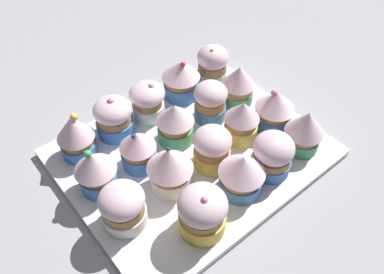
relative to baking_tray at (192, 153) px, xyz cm
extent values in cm
cube|color=#9E9EA3|center=(0.00, 0.00, -2.10)|extent=(180.00, 180.00, 3.00)
cube|color=silver|center=(0.00, 0.00, 0.00)|extent=(38.04, 31.06, 1.20)
cylinder|color=white|center=(-13.63, -10.90, 1.77)|extent=(5.36, 5.36, 2.33)
cylinder|color=#AD7F51|center=(-13.63, -10.90, 3.73)|extent=(5.12, 5.12, 1.59)
ellipsoid|color=silver|center=(-13.63, -10.90, 5.75)|extent=(5.54, 5.54, 4.10)
sphere|color=#EAD64C|center=(-13.03, -10.50, 7.71)|extent=(0.64, 0.64, 0.64)
cylinder|color=#477AC6|center=(-6.75, -11.25, 1.99)|extent=(6.06, 6.06, 2.79)
cylinder|color=#AD7F51|center=(-6.75, -11.25, 4.07)|extent=(5.56, 5.56, 1.36)
cone|color=silver|center=(-6.75, -11.25, 6.19)|extent=(6.61, 6.61, 2.89)
sphere|color=red|center=(-6.88, -10.76, 7.51)|extent=(0.86, 0.86, 0.86)
cylinder|color=white|center=(0.63, -10.62, 1.82)|extent=(5.32, 5.32, 2.44)
cylinder|color=#AD7F51|center=(0.63, -10.62, 3.71)|extent=(4.72, 4.72, 1.32)
ellipsoid|color=silver|center=(0.63, -10.62, 5.35)|extent=(5.81, 5.81, 3.26)
sphere|color=pink|center=(0.16, -10.17, 6.83)|extent=(1.00, 1.00, 1.00)
cylinder|color=#477AC6|center=(6.98, -10.74, 1.87)|extent=(5.90, 5.90, 2.54)
cylinder|color=#AD7F51|center=(6.98, -10.74, 3.75)|extent=(5.38, 5.38, 1.24)
ellipsoid|color=silver|center=(6.98, -10.74, 5.45)|extent=(5.99, 5.99, 3.58)
sphere|color=pink|center=(6.91, -10.79, 7.06)|extent=(1.17, 1.17, 1.17)
cylinder|color=#477AC6|center=(13.56, -10.47, 1.71)|extent=(5.32, 5.32, 2.22)
cylinder|color=#AD7F51|center=(13.56, -10.47, 3.49)|extent=(4.78, 4.78, 1.35)
cone|color=silver|center=(13.56, -10.47, 6.10)|extent=(5.58, 5.58, 3.86)
sphere|color=#EAD64C|center=(12.99, -10.52, 7.86)|extent=(1.09, 1.09, 1.09)
cylinder|color=#4C9E6B|center=(-13.23, -3.94, 1.74)|extent=(5.47, 5.47, 2.28)
cylinder|color=#AD7F51|center=(-13.23, -3.94, 3.57)|extent=(5.09, 5.09, 1.38)
cone|color=silver|center=(-13.23, -3.94, 6.04)|extent=(5.69, 5.69, 3.56)
cylinder|color=#477AC6|center=(-6.90, -3.77, 1.90)|extent=(5.20, 5.20, 2.61)
cylinder|color=#AD7F51|center=(-6.90, -3.77, 3.98)|extent=(4.85, 4.85, 1.55)
ellipsoid|color=silver|center=(-6.90, -3.77, 5.85)|extent=(5.40, 5.40, 3.65)
cylinder|color=#4C9E6B|center=(0.52, -3.43, 1.96)|extent=(5.56, 5.56, 2.72)
cylinder|color=#AD7F51|center=(0.52, -3.43, 4.04)|extent=(4.90, 4.90, 1.44)
cone|color=silver|center=(0.52, -3.43, 6.30)|extent=(5.88, 5.88, 3.08)
cylinder|color=#477AC6|center=(7.71, -2.84, 1.96)|extent=(5.28, 5.28, 2.71)
cylinder|color=#AD7F51|center=(7.71, -2.84, 3.88)|extent=(4.86, 4.86, 1.13)
cone|color=silver|center=(7.71, -2.84, 5.85)|extent=(5.35, 5.35, 2.81)
sphere|color=#333338|center=(8.24, -2.65, 7.16)|extent=(0.62, 0.62, 0.62)
cylinder|color=#477AC6|center=(14.48, -3.01, 1.91)|extent=(5.29, 5.29, 2.62)
cylinder|color=#AD7F51|center=(14.48, -3.01, 3.85)|extent=(4.77, 4.77, 1.27)
cone|color=silver|center=(14.48, -3.01, 6.05)|extent=(5.85, 5.85, 3.12)
sphere|color=#4CB266|center=(14.70, -3.50, 7.44)|extent=(1.12, 1.12, 1.12)
cylinder|color=#477AC6|center=(-13.53, 4.04, 1.87)|extent=(5.85, 5.85, 2.55)
cylinder|color=#AD7F51|center=(-13.53, 4.04, 3.81)|extent=(5.36, 5.36, 1.32)
cone|color=silver|center=(-13.53, 4.04, 5.98)|extent=(6.32, 6.32, 3.03)
sphere|color=pink|center=(-13.31, 3.50, 7.36)|extent=(0.97, 0.97, 0.97)
cylinder|color=#EFC651|center=(-7.65, 2.66, 1.97)|extent=(5.22, 5.22, 2.74)
cylinder|color=#AD7F51|center=(-7.65, 2.66, 4.07)|extent=(4.72, 4.72, 1.46)
cone|color=silver|center=(-7.65, 2.66, 6.33)|extent=(5.39, 5.39, 3.07)
cylinder|color=#EFC651|center=(-0.64, 3.81, 1.99)|extent=(5.46, 5.46, 2.77)
cylinder|color=#AD7F51|center=(-0.64, 3.81, 3.95)|extent=(5.02, 5.02, 1.16)
ellipsoid|color=silver|center=(-0.64, 3.81, 5.64)|extent=(5.59, 5.59, 3.70)
cylinder|color=white|center=(6.46, 3.15, 1.96)|extent=(5.80, 5.80, 2.73)
cylinder|color=#AD7F51|center=(6.46, 3.15, 3.91)|extent=(5.52, 5.52, 1.17)
cone|color=silver|center=(6.46, 3.15, 6.20)|extent=(6.49, 6.49, 3.40)
sphere|color=#333338|center=(6.28, 2.75, 7.80)|extent=(0.63, 0.63, 0.63)
cylinder|color=white|center=(14.60, 3.97, 1.73)|extent=(5.90, 5.90, 2.26)
cylinder|color=#AD7F51|center=(14.60, 3.97, 3.54)|extent=(5.47, 5.47, 1.37)
ellipsoid|color=silver|center=(14.60, 3.97, 5.36)|extent=(5.95, 5.95, 3.78)
cylinder|color=#4C9E6B|center=(-13.42, 10.11, 1.72)|extent=(5.33, 5.33, 2.23)
cylinder|color=#AD7F51|center=(-13.42, 10.11, 3.43)|extent=(4.93, 4.93, 1.19)
cone|color=silver|center=(-13.42, 10.11, 5.96)|extent=(5.88, 5.88, 3.88)
cylinder|color=#477AC6|center=(-6.48, 10.13, 1.71)|extent=(5.84, 5.84, 2.22)
cylinder|color=#AD7F51|center=(-6.48, 10.13, 3.46)|extent=(5.53, 5.53, 1.28)
ellipsoid|color=silver|center=(-6.48, 10.13, 5.37)|extent=(5.91, 5.91, 4.26)
cylinder|color=#477AC6|center=(-0.67, 9.85, 1.77)|extent=(6.00, 6.00, 2.33)
cylinder|color=#AD7F51|center=(-0.67, 9.85, 3.63)|extent=(5.46, 5.46, 1.40)
cone|color=silver|center=(-0.67, 9.85, 5.88)|extent=(6.50, 6.50, 3.09)
cylinder|color=#EFC651|center=(7.41, 11.11, 1.96)|extent=(6.18, 6.18, 2.73)
cylinder|color=#AD7F51|center=(7.41, 11.11, 3.90)|extent=(5.64, 5.64, 1.14)
ellipsoid|color=silver|center=(7.41, 11.11, 5.76)|extent=(6.32, 6.32, 4.30)
sphere|color=pink|center=(7.68, 11.70, 7.77)|extent=(0.90, 0.90, 0.90)
camera|label=1|loc=(24.83, 30.36, 45.98)|focal=36.19mm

